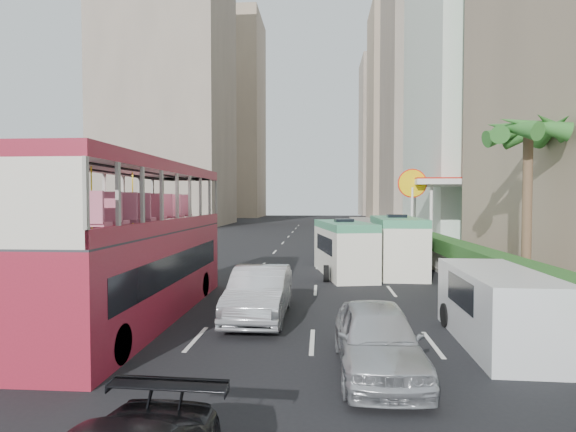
# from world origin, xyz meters

# --- Properties ---
(ground_plane) EXTENTS (200.00, 200.00, 0.00)m
(ground_plane) POSITION_xyz_m (0.00, 0.00, 0.00)
(ground_plane) COLOR black
(ground_plane) RESTS_ON ground
(double_decker_bus) EXTENTS (2.50, 11.00, 5.06)m
(double_decker_bus) POSITION_xyz_m (-6.00, 0.00, 2.53)
(double_decker_bus) COLOR maroon
(double_decker_bus) RESTS_ON ground
(car_silver_lane_a) EXTENTS (1.78, 5.02, 1.65)m
(car_silver_lane_a) POSITION_xyz_m (-2.16, 0.36, 0.00)
(car_silver_lane_a) COLOR #B7B9BE
(car_silver_lane_a) RESTS_ON ground
(car_silver_lane_b) EXTENTS (1.88, 4.51, 1.53)m
(car_silver_lane_b) POSITION_xyz_m (1.09, -4.03, 0.00)
(car_silver_lane_b) COLOR #B7B9BE
(car_silver_lane_b) RESTS_ON ground
(van_asset) EXTENTS (2.52, 5.37, 1.49)m
(van_asset) POSITION_xyz_m (0.83, 14.20, 0.00)
(van_asset) COLOR silver
(van_asset) RESTS_ON ground
(minibus_near) EXTENTS (3.11, 6.42, 2.73)m
(minibus_near) POSITION_xyz_m (1.00, 9.13, 1.36)
(minibus_near) COLOR silver
(minibus_near) RESTS_ON ground
(minibus_far) EXTENTS (2.31, 6.63, 2.92)m
(minibus_far) POSITION_xyz_m (3.83, 10.09, 1.46)
(minibus_far) COLOR silver
(minibus_far) RESTS_ON ground
(panel_van_near) EXTENTS (2.09, 4.98, 1.97)m
(panel_van_near) POSITION_xyz_m (4.53, -1.83, 0.99)
(panel_van_near) COLOR silver
(panel_van_near) RESTS_ON ground
(panel_van_far) EXTENTS (2.62, 5.04, 1.92)m
(panel_van_far) POSITION_xyz_m (4.48, 21.78, 0.96)
(panel_van_far) COLOR silver
(panel_van_far) RESTS_ON ground
(sidewalk) EXTENTS (6.00, 120.00, 0.18)m
(sidewalk) POSITION_xyz_m (9.00, 25.00, 0.09)
(sidewalk) COLOR #99968C
(sidewalk) RESTS_ON ground
(kerb_wall) EXTENTS (0.30, 44.00, 1.00)m
(kerb_wall) POSITION_xyz_m (6.20, 14.00, 0.68)
(kerb_wall) COLOR silver
(kerb_wall) RESTS_ON sidewalk
(hedge) EXTENTS (1.10, 44.00, 0.70)m
(hedge) POSITION_xyz_m (6.20, 14.00, 1.53)
(hedge) COLOR #2D6626
(hedge) RESTS_ON kerb_wall
(palm_tree) EXTENTS (0.36, 0.36, 6.40)m
(palm_tree) POSITION_xyz_m (7.80, 4.00, 3.38)
(palm_tree) COLOR brown
(palm_tree) RESTS_ON sidewalk
(shell_station) EXTENTS (6.50, 8.00, 5.50)m
(shell_station) POSITION_xyz_m (10.00, 23.00, 2.75)
(shell_station) COLOR silver
(shell_station) RESTS_ON ground
(tower_mid) EXTENTS (16.00, 16.00, 50.00)m
(tower_mid) POSITION_xyz_m (18.00, 58.00, 25.00)
(tower_mid) COLOR gray
(tower_mid) RESTS_ON ground
(tower_far_a) EXTENTS (14.00, 14.00, 44.00)m
(tower_far_a) POSITION_xyz_m (17.00, 82.00, 22.00)
(tower_far_a) COLOR tan
(tower_far_a) RESTS_ON ground
(tower_far_b) EXTENTS (14.00, 14.00, 40.00)m
(tower_far_b) POSITION_xyz_m (17.00, 104.00, 20.00)
(tower_far_b) COLOR gray
(tower_far_b) RESTS_ON ground
(tower_left_a) EXTENTS (18.00, 18.00, 52.00)m
(tower_left_a) POSITION_xyz_m (-24.00, 55.00, 26.00)
(tower_left_a) COLOR gray
(tower_left_a) RESTS_ON ground
(tower_left_b) EXTENTS (16.00, 16.00, 46.00)m
(tower_left_b) POSITION_xyz_m (-22.00, 90.00, 23.00)
(tower_left_b) COLOR tan
(tower_left_b) RESTS_ON ground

